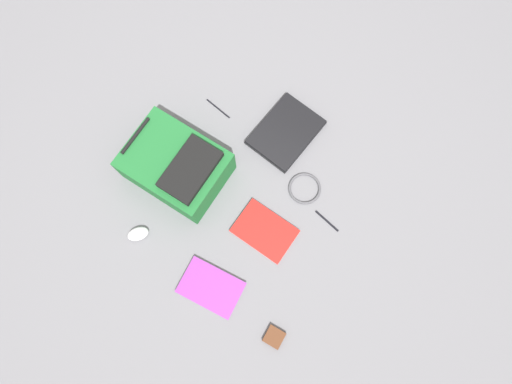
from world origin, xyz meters
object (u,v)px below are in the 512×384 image
(earbud_pouch, at_px, (274,337))
(computer_mouse, at_px, (138,234))
(book_blue, at_px, (265,231))
(book_comic, at_px, (211,288))
(pen_blue, at_px, (327,221))
(cable_coil, at_px, (305,188))
(laptop, at_px, (286,132))
(backpack, at_px, (177,166))
(pen_black, at_px, (218,108))

(earbud_pouch, bearing_deg, computer_mouse, 85.29)
(computer_mouse, bearing_deg, book_blue, -107.63)
(book_comic, distance_m, pen_blue, 0.60)
(cable_coil, bearing_deg, laptop, 47.94)
(book_blue, xyz_separation_m, earbud_pouch, (-0.37, -0.27, 0.00))
(book_comic, xyz_separation_m, computer_mouse, (0.03, 0.40, 0.01))
(book_comic, relative_size, computer_mouse, 2.90)
(book_blue, xyz_separation_m, book_comic, (-0.33, 0.07, 0.00))
(backpack, distance_m, laptop, 0.54)
(backpack, relative_size, laptop, 1.21)
(book_comic, bearing_deg, pen_blue, -29.01)
(cable_coil, bearing_deg, book_comic, 168.10)
(book_comic, bearing_deg, pen_black, 30.52)
(backpack, xyz_separation_m, laptop, (0.43, -0.32, -0.08))
(backpack, xyz_separation_m, book_blue, (-0.04, -0.48, -0.09))
(book_blue, height_order, book_comic, book_comic)
(earbud_pouch, bearing_deg, pen_black, 45.15)
(book_blue, height_order, cable_coil, book_blue)
(computer_mouse, xyz_separation_m, earbud_pouch, (-0.06, -0.74, -0.01))
(backpack, relative_size, book_blue, 1.58)
(cable_coil, xyz_separation_m, pen_blue, (-0.08, -0.16, -0.00))
(pen_blue, bearing_deg, laptop, 54.09)
(laptop, bearing_deg, computer_mouse, 157.48)
(computer_mouse, distance_m, earbud_pouch, 0.75)
(pen_black, bearing_deg, book_blue, -128.46)
(backpack, distance_m, pen_blue, 0.72)
(backpack, xyz_separation_m, pen_blue, (0.15, -0.70, -0.09))
(earbud_pouch, bearing_deg, book_blue, 36.05)
(pen_blue, relative_size, earbud_pouch, 1.77)
(book_comic, xyz_separation_m, pen_black, (0.74, 0.43, -0.01))
(pen_black, height_order, earbud_pouch, earbud_pouch)
(cable_coil, bearing_deg, book_blue, 168.41)
(book_blue, distance_m, computer_mouse, 0.57)
(book_comic, height_order, pen_black, book_comic)
(book_blue, xyz_separation_m, computer_mouse, (-0.31, 0.48, 0.01))
(backpack, distance_m, book_comic, 0.56)
(computer_mouse, relative_size, pen_blue, 0.70)
(backpack, distance_m, book_blue, 0.49)
(computer_mouse, height_order, earbud_pouch, computer_mouse)
(backpack, bearing_deg, cable_coil, -66.55)
(laptop, xyz_separation_m, earbud_pouch, (-0.83, -0.43, -0.01))
(cable_coil, bearing_deg, pen_blue, -116.10)
(backpack, height_order, pen_blue, backpack)
(backpack, height_order, computer_mouse, backpack)
(pen_blue, bearing_deg, pen_black, 73.55)
(book_comic, relative_size, earbud_pouch, 3.61)
(laptop, distance_m, book_comic, 0.80)
(laptop, height_order, pen_black, laptop)
(backpack, bearing_deg, book_blue, -94.18)
(pen_blue, bearing_deg, book_blue, 130.84)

